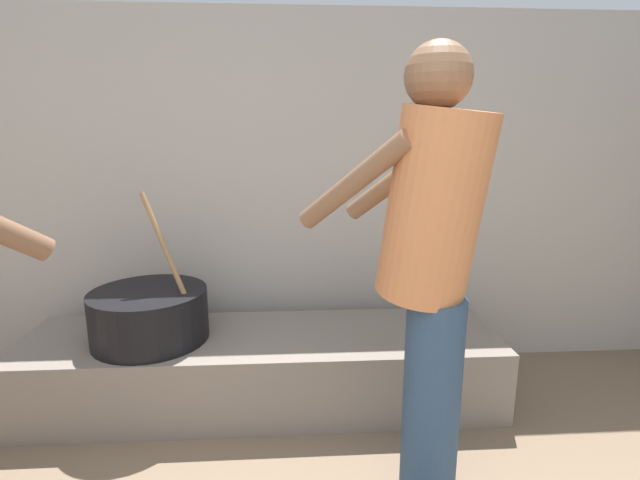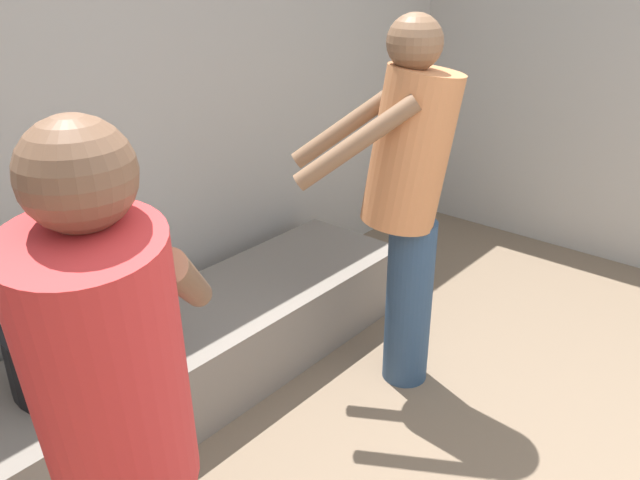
% 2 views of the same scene
% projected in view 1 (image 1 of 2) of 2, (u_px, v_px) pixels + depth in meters
% --- Properties ---
extents(block_enclosure_rear, '(5.39, 0.20, 1.94)m').
position_uv_depth(block_enclosure_rear, '(259.00, 195.00, 2.61)').
color(block_enclosure_rear, '#ADA8A0').
rests_on(block_enclosure_rear, ground_plane).
extents(hearth_ledge, '(2.29, 0.60, 0.35)m').
position_uv_depth(hearth_ledge, '(262.00, 367.00, 2.28)').
color(hearth_ledge, slate).
rests_on(hearth_ledge, ground_plane).
extents(cooking_pot_main, '(0.53, 0.53, 0.69)m').
position_uv_depth(cooking_pot_main, '(150.00, 315.00, 2.16)').
color(cooking_pot_main, black).
rests_on(cooking_pot_main, hearth_ledge).
extents(cook_in_orange_shirt, '(0.68, 0.70, 1.58)m').
position_uv_depth(cook_in_orange_shirt, '(431.00, 256.00, 1.53)').
color(cook_in_orange_shirt, navy).
rests_on(cook_in_orange_shirt, ground_plane).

